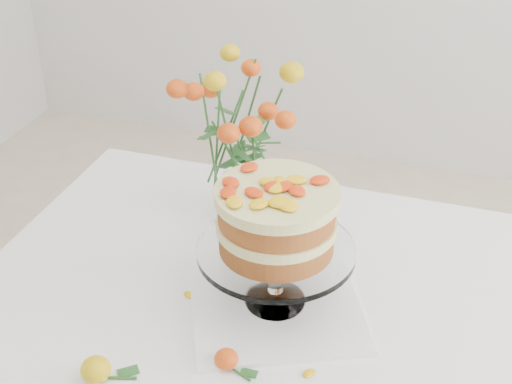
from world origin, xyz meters
TOP-DOWN VIEW (x-y plane):
  - table at (0.00, 0.00)m, footprint 1.43×0.93m
  - napkin at (-0.09, -0.02)m, footprint 0.43×0.43m
  - cake_stand at (-0.09, -0.02)m, footprint 0.30×0.30m
  - rose_vase at (-0.26, 0.26)m, footprint 0.32×0.32m
  - loose_rose_near at (-0.33, -0.30)m, footprint 0.09×0.05m
  - loose_rose_far at (-0.12, -0.21)m, footprint 0.07×0.05m
  - stray_petal_a at (-0.12, -0.10)m, footprint 0.03×0.02m
  - stray_petal_b at (-0.02, -0.14)m, footprint 0.03×0.02m
  - stray_petal_c at (0.02, -0.18)m, footprint 0.03×0.02m
  - stray_petal_d at (-0.26, -0.05)m, footprint 0.03×0.02m

SIDE VIEW (x-z plane):
  - table at x=0.00m, z-range 0.30..1.05m
  - stray_petal_a at x=-0.12m, z-range 0.76..0.76m
  - stray_petal_b at x=-0.02m, z-range 0.76..0.76m
  - stray_petal_c at x=0.02m, z-range 0.76..0.76m
  - stray_petal_d at x=-0.26m, z-range 0.76..0.76m
  - napkin at x=-0.09m, z-range 0.76..0.77m
  - loose_rose_far at x=-0.12m, z-range 0.76..0.79m
  - loose_rose_near at x=-0.33m, z-range 0.76..0.80m
  - cake_stand at x=-0.09m, z-range 0.81..1.08m
  - rose_vase at x=-0.26m, z-range 0.79..1.20m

